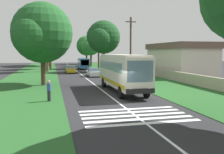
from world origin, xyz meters
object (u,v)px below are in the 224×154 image
object	(u,v)px
roadside_tree_left_4	(46,35)
roadside_tree_right_1	(86,46)
trailing_car_0	(93,72)
roadside_building	(180,59)
roadside_tree_left_0	(49,38)
trailing_minibus_0	(83,63)
roadside_tree_left_2	(47,38)
coach_bus	(122,70)
pedestrian	(49,91)
roadside_tree_right_3	(98,37)
roadside_tree_left_1	(41,35)
roadside_tree_right_0	(90,47)
trailing_car_1	(71,69)
utility_pole	(131,49)
roadside_tree_right_4	(103,38)
roadside_tree_left_3	(49,42)

from	to	relation	value
roadside_tree_left_4	roadside_tree_right_1	world-z (taller)	roadside_tree_left_4
trailing_car_0	roadside_building	size ratio (longest dim) A/B	0.31
roadside_tree_left_0	roadside_building	xyz separation A→B (m)	(-21.59, -22.15, -4.55)
trailing_minibus_0	roadside_tree_left_2	xyz separation A→B (m)	(20.81, 8.59, 6.61)
coach_bus	pedestrian	xyz separation A→B (m)	(-3.81, 7.13, -1.24)
trailing_minibus_0	roadside_tree_right_3	world-z (taller)	roadside_tree_right_3
trailing_car_0	roadside_tree_left_1	xyz separation A→B (m)	(-9.70, 7.77, 5.39)
roadside_tree_left_0	roadside_tree_right_0	distance (m)	14.52
trailing_car_1	utility_pole	bearing A→B (deg)	-159.81
coach_bus	roadside_tree_left_0	size ratio (longest dim) A/B	1.08
roadside_tree_left_1	roadside_building	bearing A→B (deg)	-69.55
roadside_tree_right_1	roadside_building	bearing A→B (deg)	-166.29
trailing_car_0	roadside_tree_right_3	distance (m)	22.17
trailing_car_1	roadside_tree_right_4	distance (m)	9.30
coach_bus	pedestrian	bearing A→B (deg)	118.09
trailing_car_0	roadside_tree_left_0	bearing A→B (deg)	19.26
roadside_tree_left_3	roadside_tree_right_0	distance (m)	11.78
trailing_minibus_0	roadside_tree_left_4	xyz separation A→B (m)	(-5.71, 8.24, 5.98)
roadside_tree_left_4	utility_pole	bearing A→B (deg)	-152.45
trailing_car_1	roadside_tree_left_3	world-z (taller)	roadside_tree_left_3
trailing_car_0	roadside_tree_left_1	size ratio (longest dim) A/B	0.44
trailing_minibus_0	roadside_building	bearing A→B (deg)	-142.19
roadside_tree_right_4	pedestrian	size ratio (longest dim) A/B	6.17
trailing_minibus_0	utility_pole	bearing A→B (deg)	-173.87
roadside_tree_left_4	roadside_tree_left_2	bearing A→B (deg)	0.76
trailing_car_1	utility_pole	xyz separation A→B (m)	(-17.79, -6.54, 3.74)
roadside_tree_left_3	roadside_tree_right_3	xyz separation A→B (m)	(-11.55, -11.92, 0.85)
roadside_tree_right_1	pedestrian	size ratio (longest dim) A/B	5.57
roadside_tree_left_1	roadside_tree_right_1	size ratio (longest dim) A/B	1.04
roadside_tree_right_3	trailing_minibus_0	bearing A→B (deg)	127.36
roadside_tree_left_0	roadside_tree_left_1	size ratio (longest dim) A/B	1.05
trailing_car_0	trailing_minibus_0	distance (m)	17.53
trailing_car_0	roadside_tree_left_2	world-z (taller)	roadside_tree_left_2
roadside_tree_right_3	pedestrian	distance (m)	43.02
trailing_minibus_0	utility_pole	world-z (taller)	utility_pole
coach_bus	roadside_tree_right_3	bearing A→B (deg)	-6.47
roadside_tree_right_3	roadside_tree_right_4	xyz separation A→B (m)	(-10.65, 0.90, -0.81)
trailing_car_0	roadside_tree_left_3	world-z (taller)	roadside_tree_left_3
roadside_tree_right_4	roadside_building	size ratio (longest dim) A/B	0.74
roadside_tree_left_1	roadside_tree_right_0	bearing A→B (deg)	-16.69
trailing_car_1	trailing_minibus_0	world-z (taller)	trailing_minibus_0
roadside_tree_right_4	utility_pole	world-z (taller)	roadside_tree_right_4
trailing_car_0	roadside_tree_left_0	xyz separation A→B (m)	(20.39, 7.12, 6.71)
roadside_tree_right_0	roadside_tree_right_4	distance (m)	19.71
roadside_tree_right_1	roadside_tree_left_2	bearing A→B (deg)	107.67
roadside_tree_right_3	pedestrian	world-z (taller)	roadside_tree_right_3
roadside_tree_left_2	roadside_tree_right_1	distance (m)	13.29
roadside_tree_left_3	roadside_tree_right_1	world-z (taller)	roadside_tree_left_3
trailing_minibus_0	trailing_car_0	bearing A→B (deg)	178.31
roadside_tree_right_0	roadside_building	distance (m)	32.77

